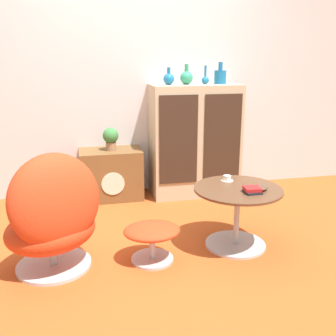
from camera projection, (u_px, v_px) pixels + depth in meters
ground_plane at (163, 251)px, 3.03m from camera, size 12.00×12.00×0.00m
wall_back at (133, 71)px, 4.09m from camera, size 6.40×0.06×2.60m
sideboard at (194, 140)px, 4.17m from camera, size 0.92×0.46×1.17m
tv_console at (111, 174)px, 4.10m from camera, size 0.63×0.40×0.52m
egg_chair at (53, 217)px, 2.66m from camera, size 0.83×0.81×0.87m
ottoman at (152, 235)px, 2.84m from camera, size 0.41×0.35×0.28m
coffee_table at (237, 210)px, 3.04m from camera, size 0.68×0.68×0.48m
vase_leftmost at (169, 79)px, 3.93m from camera, size 0.11×0.11×0.17m
vase_inner_left at (186, 77)px, 3.97m from camera, size 0.13×0.13×0.20m
vase_inner_right at (205, 79)px, 4.02m from camera, size 0.08×0.08×0.19m
vase_rightmost at (220, 76)px, 4.04m from camera, size 0.12×0.12×0.22m
potted_plant at (111, 138)px, 4.00m from camera, size 0.16×0.16×0.23m
teacup at (227, 179)px, 3.15m from camera, size 0.10×0.10×0.05m
book_stack at (252, 190)px, 2.88m from camera, size 0.12×0.12×0.04m
bowl at (259, 187)px, 2.95m from camera, size 0.13×0.13×0.04m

